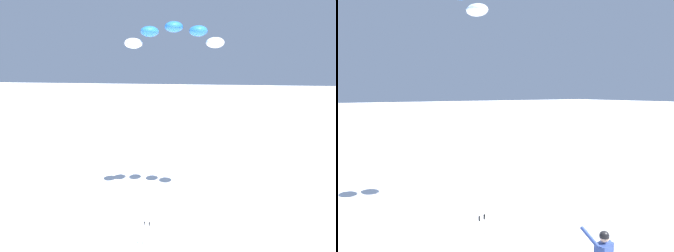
# 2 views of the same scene
# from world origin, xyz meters

# --- Properties ---
(traction_kite) EXTENTS (4.37, 1.70, 1.10)m
(traction_kite) POSITION_xyz_m (-1.87, 6.12, 8.12)
(traction_kite) COLOR white
(ski_poles) EXTENTS (0.25, 0.30, 1.25)m
(ski_poles) POSITION_xyz_m (-1.97, 2.73, 0.83)
(ski_poles) COLOR gray
(ski_poles) RESTS_ON ground_plane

